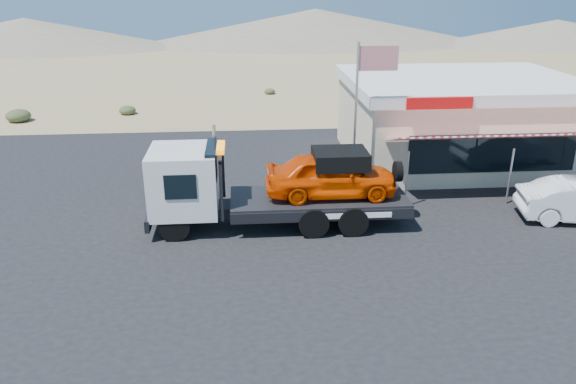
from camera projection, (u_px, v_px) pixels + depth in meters
name	position (u px, v px, depth m)	size (l,w,h in m)	color
ground	(232.00, 254.00, 17.84)	(120.00, 120.00, 0.00)	olive
asphalt_lot	(288.00, 214.00, 20.77)	(32.00, 24.00, 0.02)	black
tow_truck	(272.00, 183.00, 19.33)	(8.82, 2.62, 2.95)	black
jerky_store	(458.00, 118.00, 26.24)	(10.40, 9.97, 3.90)	beige
flagpole	(362.00, 104.00, 21.02)	(1.55, 0.10, 6.00)	#99999E
distant_hills	(156.00, 31.00, 67.63)	(126.00, 48.00, 4.20)	#726B59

